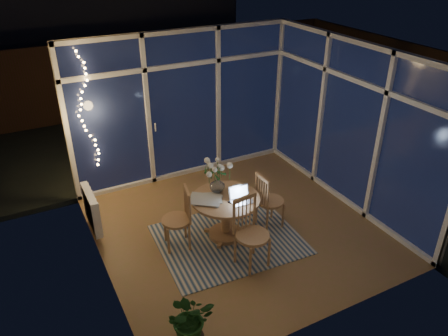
{
  "coord_description": "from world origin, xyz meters",
  "views": [
    {
      "loc": [
        -2.67,
        -4.67,
        3.94
      ],
      "look_at": [
        -0.11,
        0.25,
        0.94
      ],
      "focal_mm": 35.0,
      "sensor_mm": 36.0,
      "label": 1
    }
  ],
  "objects": [
    {
      "name": "floor",
      "position": [
        0.0,
        0.0,
        0.0
      ],
      "size": [
        4.0,
        4.0,
        0.0
      ],
      "primitive_type": "plane",
      "color": "olive",
      "rests_on": "ground"
    },
    {
      "name": "ceiling",
      "position": [
        0.0,
        0.0,
        2.6
      ],
      "size": [
        4.0,
        4.0,
        0.0
      ],
      "primitive_type": "plane",
      "color": "silver",
      "rests_on": "wall_back"
    },
    {
      "name": "wall_back",
      "position": [
        0.0,
        2.0,
        1.3
      ],
      "size": [
        4.0,
        0.04,
        2.6
      ],
      "primitive_type": "cube",
      "color": "silver",
      "rests_on": "floor"
    },
    {
      "name": "wall_front",
      "position": [
        0.0,
        -2.0,
        1.3
      ],
      "size": [
        4.0,
        0.04,
        2.6
      ],
      "primitive_type": "cube",
      "color": "silver",
      "rests_on": "floor"
    },
    {
      "name": "wall_left",
      "position": [
        -2.0,
        0.0,
        1.3
      ],
      "size": [
        0.04,
        4.0,
        2.6
      ],
      "primitive_type": "cube",
      "color": "silver",
      "rests_on": "floor"
    },
    {
      "name": "wall_right",
      "position": [
        2.0,
        0.0,
        1.3
      ],
      "size": [
        0.04,
        4.0,
        2.6
      ],
      "primitive_type": "cube",
      "color": "silver",
      "rests_on": "floor"
    },
    {
      "name": "window_wall_back",
      "position": [
        0.0,
        1.96,
        1.3
      ],
      "size": [
        4.0,
        0.1,
        2.6
      ],
      "primitive_type": "cube",
      "color": "white",
      "rests_on": "floor"
    },
    {
      "name": "window_wall_right",
      "position": [
        1.96,
        0.0,
        1.3
      ],
      "size": [
        0.1,
        4.0,
        2.6
      ],
      "primitive_type": "cube",
      "color": "white",
      "rests_on": "floor"
    },
    {
      "name": "radiator",
      "position": [
        -1.94,
        0.9,
        0.4
      ],
      "size": [
        0.1,
        0.7,
        0.58
      ],
      "primitive_type": "cube",
      "color": "white",
      "rests_on": "wall_left"
    },
    {
      "name": "fairy_lights",
      "position": [
        -1.65,
        1.88,
        1.52
      ],
      "size": [
        0.24,
        0.1,
        1.85
      ],
      "primitive_type": null,
      "color": "#FFBA66",
      "rests_on": "window_wall_back"
    },
    {
      "name": "garden_patio",
      "position": [
        0.5,
        5.0,
        -0.06
      ],
      "size": [
        12.0,
        6.0,
        0.1
      ],
      "primitive_type": "cube",
      "color": "black",
      "rests_on": "ground"
    },
    {
      "name": "garden_fence",
      "position": [
        0.0,
        5.5,
        0.9
      ],
      "size": [
        11.0,
        0.08,
        1.8
      ],
      "primitive_type": "cube",
      "color": "#3E2A16",
      "rests_on": "ground"
    },
    {
      "name": "neighbour_roof",
      "position": [
        0.3,
        8.5,
        2.2
      ],
      "size": [
        7.0,
        3.0,
        2.2
      ],
      "primitive_type": "cube",
      "color": "#373842",
      "rests_on": "ground"
    },
    {
      "name": "garden_shrubs",
      "position": [
        -0.8,
        3.4,
        0.45
      ],
      "size": [
        0.9,
        0.9,
        0.9
      ],
      "primitive_type": "sphere",
      "color": "black",
      "rests_on": "ground"
    },
    {
      "name": "rug",
      "position": [
        -0.26,
        -0.19,
        0.01
      ],
      "size": [
        2.08,
        1.71,
        0.01
      ],
      "primitive_type": "cube",
      "rotation": [
        0.0,
        0.0,
        -0.06
      ],
      "color": "beige",
      "rests_on": "floor"
    },
    {
      "name": "dining_table",
      "position": [
        -0.26,
        -0.09,
        0.33
      ],
      "size": [
        1.03,
        1.03,
        0.66
      ],
      "primitive_type": "cylinder",
      "rotation": [
        0.0,
        0.0,
        -0.06
      ],
      "color": "#A36649",
      "rests_on": "floor"
    },
    {
      "name": "chair_left",
      "position": [
        -0.97,
        0.03,
        0.46
      ],
      "size": [
        0.51,
        0.51,
        0.93
      ],
      "primitive_type": "cube",
      "rotation": [
        0.0,
        0.0,
        -1.77
      ],
      "color": "#A36649",
      "rests_on": "floor"
    },
    {
      "name": "chair_right",
      "position": [
        0.46,
        -0.15,
        0.46
      ],
      "size": [
        0.44,
        0.44,
        0.91
      ],
      "primitive_type": "cube",
      "rotation": [
        0.0,
        0.0,
        1.6
      ],
      "color": "#A36649",
      "rests_on": "floor"
    },
    {
      "name": "chair_front",
      "position": [
        -0.24,
        -0.8,
        0.5
      ],
      "size": [
        0.53,
        0.53,
        1.01
      ],
      "primitive_type": "cube",
      "rotation": [
        0.0,
        0.0,
        0.15
      ],
      "color": "#A36649",
      "rests_on": "floor"
    },
    {
      "name": "laptop",
      "position": [
        -0.11,
        -0.28,
        0.77
      ],
      "size": [
        0.32,
        0.28,
        0.22
      ],
      "primitive_type": null,
      "rotation": [
        0.0,
        0.0,
        -0.08
      ],
      "color": "silver",
      "rests_on": "dining_table"
    },
    {
      "name": "flower_vase",
      "position": [
        -0.28,
        0.12,
        0.77
      ],
      "size": [
        0.21,
        0.21,
        0.21
      ],
      "primitive_type": "imported",
      "rotation": [
        0.0,
        0.0,
        -0.06
      ],
      "color": "silver",
      "rests_on": "dining_table"
    },
    {
      "name": "bowl",
      "position": [
        0.02,
        0.03,
        0.68
      ],
      "size": [
        0.16,
        0.16,
        0.04
      ],
      "primitive_type": "imported",
      "rotation": [
        0.0,
        0.0,
        -0.06
      ],
      "color": "white",
      "rests_on": "dining_table"
    },
    {
      "name": "newspapers",
      "position": [
        -0.52,
        -0.02,
        0.67
      ],
      "size": [
        0.51,
        0.46,
        0.02
      ],
      "primitive_type": "cube",
      "rotation": [
        0.0,
        0.0,
        -0.47
      ],
      "color": "beige",
      "rests_on": "dining_table"
    },
    {
      "name": "phone",
      "position": [
        -0.22,
        -0.21,
        0.67
      ],
      "size": [
        0.13,
        0.09,
        0.01
      ],
      "primitive_type": "cube",
      "rotation": [
        0.0,
        0.0,
        0.28
      ],
      "color": "black",
      "rests_on": "dining_table"
    },
    {
      "name": "potted_plant",
      "position": [
        -1.49,
        -1.65,
        0.38
      ],
      "size": [
        0.59,
        0.52,
        0.76
      ],
      "primitive_type": "imported",
      "rotation": [
        0.0,
        0.0,
        -0.11
      ],
      "color": "#1A491A",
      "rests_on": "floor"
    }
  ]
}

